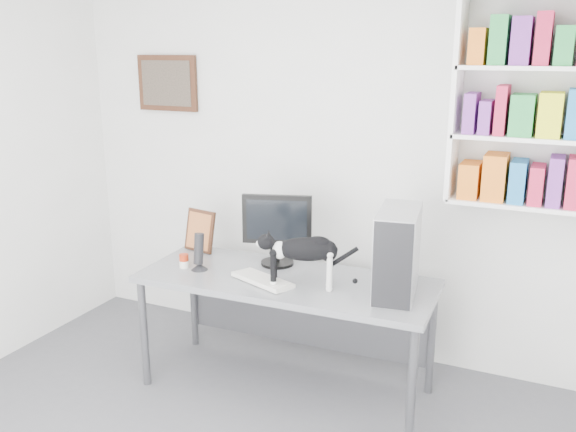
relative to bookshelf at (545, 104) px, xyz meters
The scene contains 11 objects.
room 2.37m from the bookshelf, 127.12° to the right, with size 4.01×4.01×2.70m.
bookshelf is the anchor object (origin of this frame).
wall_art 2.70m from the bookshelf, behind, with size 0.52×0.04×0.42m, color #4A2618.
desk 2.09m from the bookshelf, 156.42° to the right, with size 1.85×0.72×0.77m, color slate.
monitor 1.78m from the bookshelf, 165.52° to the right, with size 0.45×0.22×0.48m, color black.
keyboard 1.95m from the bookshelf, 153.77° to the right, with size 0.41×0.16×0.03m, color silver.
pc_tower 1.20m from the bookshelf, 141.43° to the right, with size 0.22×0.50×0.50m, color #A9A8AD.
speaker 2.27m from the bookshelf, 160.24° to the right, with size 0.11×0.11×0.25m, color black.
leaning_print 2.36m from the bookshelf, behind, with size 0.24×0.10×0.30m, color #4A2618.
soup_can 2.40m from the bookshelf, 161.14° to the right, with size 0.06×0.06×0.09m, color #A8280E.
cat 1.66m from the bookshelf, 149.46° to the right, with size 0.54×0.14×0.33m, color black, non-canonical shape.
Camera 1 is at (1.53, -1.99, 2.16)m, focal length 38.00 mm.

